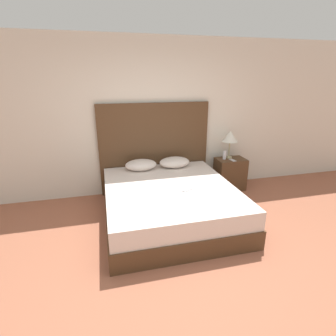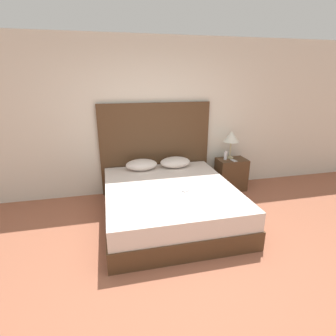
# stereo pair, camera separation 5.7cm
# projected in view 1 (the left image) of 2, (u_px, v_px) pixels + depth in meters

# --- Properties ---
(ground_plane) EXTENTS (16.00, 16.00, 0.00)m
(ground_plane) POSITION_uv_depth(u_px,v_px,m) (185.00, 270.00, 2.93)
(ground_plane) COLOR #9E5B42
(wall_back) EXTENTS (10.00, 0.06, 2.70)m
(wall_back) POSITION_uv_depth(u_px,v_px,m) (147.00, 119.00, 4.61)
(wall_back) COLOR silver
(wall_back) RESTS_ON ground_plane
(bed) EXTENTS (1.89, 2.12, 0.53)m
(bed) POSITION_uv_depth(u_px,v_px,m) (170.00, 203.00, 3.94)
(bed) COLOR #4C331E
(bed) RESTS_ON ground_plane
(headboard) EXTENTS (1.98, 0.05, 1.63)m
(headboard) POSITION_uv_depth(u_px,v_px,m) (155.00, 149.00, 4.75)
(headboard) COLOR #4C331E
(headboard) RESTS_ON ground_plane
(pillow_left) EXTENTS (0.54, 0.37, 0.18)m
(pillow_left) POSITION_uv_depth(u_px,v_px,m) (141.00, 165.00, 4.51)
(pillow_left) COLOR silver
(pillow_left) RESTS_ON bed
(pillow_right) EXTENTS (0.54, 0.37, 0.18)m
(pillow_right) POSITION_uv_depth(u_px,v_px,m) (175.00, 162.00, 4.64)
(pillow_right) COLOR silver
(pillow_right) RESTS_ON bed
(phone_on_bed) EXTENTS (0.16, 0.14, 0.01)m
(phone_on_bed) POSITION_uv_depth(u_px,v_px,m) (187.00, 190.00, 3.71)
(phone_on_bed) COLOR #B7B7BC
(phone_on_bed) RESTS_ON bed
(nightstand) EXTENTS (0.54, 0.37, 0.60)m
(nightstand) POSITION_uv_depth(u_px,v_px,m) (230.00, 174.00, 4.98)
(nightstand) COLOR #4C331E
(nightstand) RESTS_ON ground_plane
(table_lamp) EXTENTS (0.29, 0.29, 0.51)m
(table_lamp) POSITION_uv_depth(u_px,v_px,m) (230.00, 137.00, 4.81)
(table_lamp) COLOR tan
(table_lamp) RESTS_ON nightstand
(phone_on_nightstand) EXTENTS (0.09, 0.16, 0.01)m
(phone_on_nightstand) POSITION_uv_depth(u_px,v_px,m) (233.00, 160.00, 4.79)
(phone_on_nightstand) COLOR #B7B7BC
(phone_on_nightstand) RESTS_ON nightstand
(toiletry_bottle) EXTENTS (0.06, 0.06, 0.16)m
(toiletry_bottle) POSITION_uv_depth(u_px,v_px,m) (224.00, 155.00, 4.84)
(toiletry_bottle) COLOR silver
(toiletry_bottle) RESTS_ON nightstand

